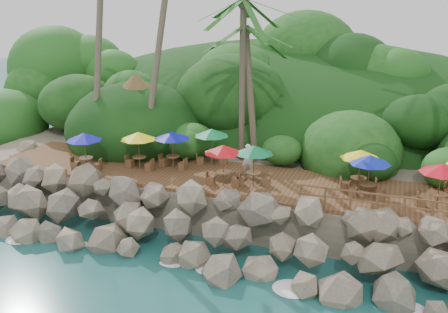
% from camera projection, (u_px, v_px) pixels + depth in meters
% --- Properties ---
extents(ground, '(140.00, 140.00, 0.00)m').
position_uv_depth(ground, '(176.00, 271.00, 21.03)').
color(ground, '#19514F').
rests_on(ground, ground).
extents(land_base, '(32.00, 25.20, 2.10)m').
position_uv_depth(land_base, '(272.00, 148.00, 35.05)').
color(land_base, gray).
rests_on(land_base, ground).
extents(jungle_hill, '(44.80, 28.00, 15.40)m').
position_uv_depth(jungle_hill, '(294.00, 137.00, 42.09)').
color(jungle_hill, '#143811').
rests_on(jungle_hill, ground).
extents(seawall, '(29.00, 4.00, 2.30)m').
position_uv_depth(seawall, '(194.00, 228.00, 22.48)').
color(seawall, gray).
rests_on(seawall, ground).
extents(terrace, '(26.00, 5.00, 0.20)m').
position_uv_depth(terrace, '(224.00, 178.00, 25.74)').
color(terrace, brown).
rests_on(terrace, land_base).
extents(jungle_foliage, '(44.00, 16.00, 12.00)m').
position_uv_depth(jungle_foliage, '(268.00, 166.00, 34.47)').
color(jungle_foliage, '#143811').
rests_on(jungle_foliage, ground).
extents(foam_line, '(25.20, 0.80, 0.06)m').
position_uv_depth(foam_line, '(179.00, 267.00, 21.29)').
color(foam_line, white).
rests_on(foam_line, ground).
extents(palapa, '(4.79, 4.79, 4.60)m').
position_uv_depth(palapa, '(136.00, 91.00, 30.24)').
color(palapa, brown).
rests_on(palapa, ground).
extents(dining_clusters, '(20.83, 5.10, 2.09)m').
position_uv_depth(dining_clusters, '(249.00, 148.00, 24.70)').
color(dining_clusters, brown).
rests_on(dining_clusters, terrace).
extents(railing, '(8.30, 0.10, 1.00)m').
position_uv_depth(railing, '(391.00, 204.00, 20.70)').
color(railing, brown).
rests_on(railing, terrace).
extents(waiter, '(0.72, 0.59, 1.71)m').
position_uv_depth(waiter, '(248.00, 160.00, 25.68)').
color(waiter, silver).
rests_on(waiter, terrace).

